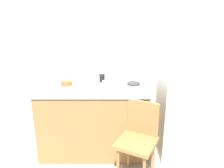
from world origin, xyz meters
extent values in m
cube|color=silver|center=(0.00, 1.00, 1.25)|extent=(4.80, 0.10, 2.49)
cube|color=#A87542|center=(-0.08, 0.65, 0.44)|extent=(1.35, 0.60, 0.89)
cube|color=#B7B7BC|center=(-0.08, 0.65, 0.91)|extent=(1.39, 0.64, 0.04)
cylinder|color=#B7B7BC|center=(-0.24, 0.90, 1.07)|extent=(0.02, 0.02, 0.29)
cube|color=silver|center=(1.04, 0.64, 0.64)|extent=(0.53, 0.61, 1.28)
cylinder|color=#A87542|center=(0.23, 0.04, 0.23)|extent=(0.04, 0.04, 0.45)
cylinder|color=#A87542|center=(0.36, 0.31, 0.23)|extent=(0.04, 0.04, 0.45)
cylinder|color=#A87542|center=(0.63, 0.17, 0.23)|extent=(0.04, 0.04, 0.45)
cube|color=#A87542|center=(0.43, 0.11, 0.47)|extent=(0.54, 0.54, 0.04)
cube|color=#A87542|center=(0.51, 0.27, 0.69)|extent=(0.34, 0.19, 0.40)
cube|color=white|center=(0.18, 0.65, 0.95)|extent=(0.28, 0.20, 0.05)
cylinder|color=#B25B33|center=(-0.42, 0.70, 0.96)|extent=(0.14, 0.14, 0.06)
cylinder|color=#2D2D2D|center=(0.44, 0.73, 0.94)|extent=(0.17, 0.17, 0.02)
cylinder|color=white|center=(-0.15, 0.48, 0.97)|extent=(0.08, 0.08, 0.09)
cylinder|color=black|center=(0.03, 0.83, 0.98)|extent=(0.07, 0.07, 0.10)
camera|label=1|loc=(0.16, -2.09, 1.90)|focal=37.44mm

